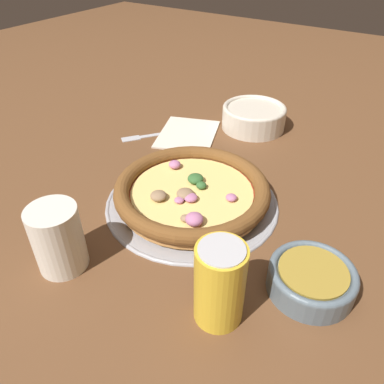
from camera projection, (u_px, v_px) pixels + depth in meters
The scene contains 9 objects.
ground_plane at pixel (192, 203), 0.71m from camera, with size 3.00×3.00×0.00m, color brown.
pizza_tray at pixel (192, 201), 0.71m from camera, with size 0.33×0.33×0.01m.
pizza at pixel (192, 191), 0.69m from camera, with size 0.29×0.29×0.04m.
bowl_near at pixel (312, 278), 0.53m from camera, with size 0.12×0.12×0.04m.
bowl_far at pixel (254, 116), 0.94m from camera, with size 0.16×0.16×0.06m.
drinking_cup at pixel (58, 239), 0.55m from camera, with size 0.07×0.07×0.11m.
napkin at pixel (188, 133), 0.93m from camera, with size 0.21×0.18×0.01m.
fork at pixel (153, 135), 0.93m from camera, with size 0.15×0.12×0.00m.
beverage_can at pixel (220, 284), 0.48m from camera, with size 0.07×0.07×0.12m.
Camera 1 is at (-0.47, -0.31, 0.44)m, focal length 35.00 mm.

